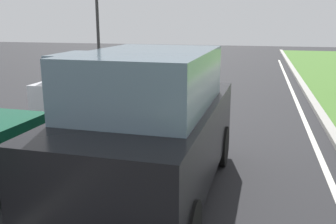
% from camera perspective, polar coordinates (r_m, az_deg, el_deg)
% --- Properties ---
extents(ground_plane, '(60.00, 60.00, 0.00)m').
position_cam_1_polar(ground_plane, '(11.25, 1.61, 0.05)').
color(ground_plane, '#262628').
extents(lane_line_center, '(0.12, 32.00, 0.01)m').
position_cam_1_polar(lane_line_center, '(11.41, -1.83, 0.27)').
color(lane_line_center, silver).
rests_on(lane_line_center, ground).
extents(lane_line_right_edge, '(0.12, 32.00, 0.01)m').
position_cam_1_polar(lane_line_right_edge, '(11.09, 20.11, -1.00)').
color(lane_line_right_edge, silver).
rests_on(lane_line_right_edge, ground).
extents(curb_right, '(0.24, 48.00, 0.12)m').
position_cam_1_polar(curb_right, '(11.15, 22.68, -0.86)').
color(curb_right, '#9E9B93').
rests_on(curb_right, ground).
extents(car_suv_ahead, '(2.06, 4.54, 2.28)m').
position_cam_1_polar(car_suv_ahead, '(5.62, -2.48, -1.98)').
color(car_suv_ahead, black).
rests_on(car_suv_ahead, ground).
extents(car_hatchback_far, '(1.75, 3.71, 1.78)m').
position_cam_1_polar(car_hatchback_far, '(11.13, -12.18, 4.23)').
color(car_hatchback_far, silver).
rests_on(car_hatchback_far, ground).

